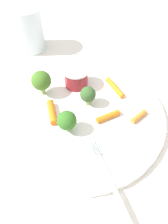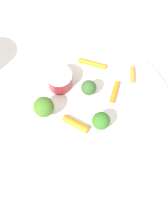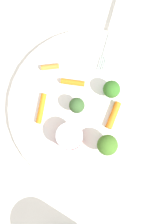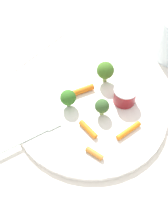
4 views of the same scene
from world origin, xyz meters
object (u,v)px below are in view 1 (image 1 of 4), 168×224
Objects in this scene: fork at (117,196)px; drinking_glass at (28,29)px; plate at (78,113)px; broccoli_floret_2 at (67,121)px; sauce_cup at (76,78)px; broccoli_floret_1 at (88,95)px; broccoli_floret_0 at (41,81)px; carrot_stick_0 at (115,87)px; carrot_stick_3 at (139,116)px; carrot_stick_2 at (52,112)px; carrot_stick_1 at (108,116)px.

drinking_glass reaches higher than fork.
plate is 7.59× the size of broccoli_floret_2.
broccoli_floret_1 reaches higher than sauce_cup.
broccoli_floret_1 is (0.01, 0.02, 0.03)m from plate.
carrot_stick_0 is (0.12, 0.08, -0.03)m from broccoli_floret_0.
carrot_stick_3 reaches higher than plate.
sauce_cup is 1.17× the size of broccoli_floret_2.
broccoli_floret_2 is at bearing -21.54° from carrot_stick_2.
sauce_cup is at bearing 112.33° from broccoli_floret_2.
broccoli_floret_1 is at bearing 51.17° from carrot_stick_2.
fork is (0.07, -0.12, -0.00)m from carrot_stick_1.
plate is 0.17m from fork.
drinking_glass reaches higher than sauce_cup.
broccoli_floret_1 is 0.75× the size of carrot_stick_2.
plate is at bearing 96.39° from broccoli_floret_2.
fork is at bearing -36.54° from drinking_glass.
broccoli_floret_2 is (0.04, -0.11, 0.01)m from sauce_cup.
carrot_stick_2 reaches higher than carrot_stick_1.
carrot_stick_0 is at bearing 67.60° from plate.
broccoli_floret_1 is 0.26× the size of fork.
broccoli_floret_0 is at bearing 174.39° from plate.
drinking_glass reaches higher than broccoli_floret_2.
carrot_stick_0 is at bearing 114.18° from fork.
broccoli_floret_1 reaches higher than carrot_stick_2.
broccoli_floret_0 is 0.09m from broccoli_floret_1.
broccoli_floret_2 is at bearing -67.67° from sauce_cup.
carrot_stick_1 is 0.14m from fork.
sauce_cup is at bearing 151.25° from carrot_stick_1.
carrot_stick_1 is (0.05, 0.06, -0.02)m from broccoli_floret_2.
broccoli_floret_1 is 0.07m from carrot_stick_0.
fork is at bearing -65.82° from carrot_stick_0.
broccoli_floret_1 is at bearing 88.89° from broccoli_floret_2.
broccoli_floret_2 reaches higher than carrot_stick_2.
carrot_stick_1 is (0.09, -0.05, -0.01)m from sauce_cup.
sauce_cup is at bearing -23.99° from drinking_glass.
sauce_cup reaches higher than carrot_stick_3.
broccoli_floret_1 reaches higher than plate.
carrot_stick_3 is (0.10, 0.04, 0.01)m from plate.
sauce_cup is 0.32× the size of fork.
drinking_glass is at bearing 143.46° from fork.
broccoli_floret_2 reaches higher than carrot_stick_0.
broccoli_floret_2 is at bearing -31.69° from broccoli_floret_0.
broccoli_floret_2 is 0.41× the size of drinking_glass.
carrot_stick_0 is 1.64× the size of carrot_stick_3.
carrot_stick_0 is at bearing 57.93° from carrot_stick_2.
drinking_glass reaches higher than carrot_stick_0.
carrot_stick_0 and carrot_stick_1 have the same top height.
carrot_stick_0 is 0.08m from carrot_stick_3.
carrot_stick_2 is (-0.07, -0.12, 0.00)m from carrot_stick_0.
fork is at bearing -49.29° from broccoli_floret_1.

